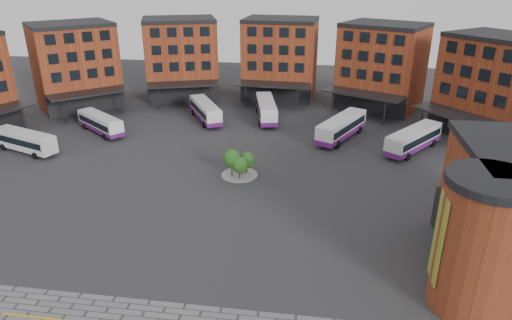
# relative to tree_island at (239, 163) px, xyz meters

# --- Properties ---
(ground) EXTENTS (160.00, 160.00, 0.00)m
(ground) POSITION_rel_tree_island_xyz_m (-2.02, -11.60, -1.86)
(ground) COLOR #28282B
(ground) RESTS_ON ground
(main_building) EXTENTS (94.14, 42.48, 14.60)m
(main_building) POSITION_rel_tree_island_xyz_m (-6.80, 26.65, 5.37)
(main_building) COLOR brown
(main_building) RESTS_ON ground
(tree_island) EXTENTS (4.40, 4.40, 3.52)m
(tree_island) POSITION_rel_tree_island_xyz_m (0.00, 0.00, 0.00)
(tree_island) COLOR gray
(tree_island) RESTS_ON ground
(bus_a) EXTENTS (10.40, 5.65, 2.89)m
(bus_a) POSITION_rel_tree_island_xyz_m (-30.14, 3.67, -0.14)
(bus_a) COLOR silver
(bus_a) RESTS_ON ground
(bus_b) EXTENTS (9.43, 7.93, 2.84)m
(bus_b) POSITION_rel_tree_island_xyz_m (-23.47, 12.40, -0.32)
(bus_b) COLOR white
(bus_b) RESTS_ON ground
(bus_c) EXTENTS (7.57, 10.70, 3.07)m
(bus_c) POSITION_rel_tree_island_xyz_m (-9.26, 20.49, -0.19)
(bus_c) COLOR white
(bus_c) RESTS_ON ground
(bus_d) EXTENTS (4.95, 11.77, 3.23)m
(bus_d) POSITION_rel_tree_island_xyz_m (0.49, 22.48, -0.10)
(bus_d) COLOR white
(bus_d) RESTS_ON ground
(bus_e) EXTENTS (7.59, 11.58, 3.27)m
(bus_e) POSITION_rel_tree_island_xyz_m (12.45, 15.05, -0.08)
(bus_e) COLOR silver
(bus_e) RESTS_ON ground
(bus_f) EXTENTS (8.84, 10.43, 3.15)m
(bus_f) POSITION_rel_tree_island_xyz_m (22.02, 11.59, -0.15)
(bus_f) COLOR silver
(bus_f) RESTS_ON ground
(blue_car) EXTENTS (4.00, 3.87, 1.36)m
(blue_car) POSITION_rel_tree_island_xyz_m (20.14, -21.36, -1.18)
(blue_car) COLOR #0B1E9A
(blue_car) RESTS_ON ground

